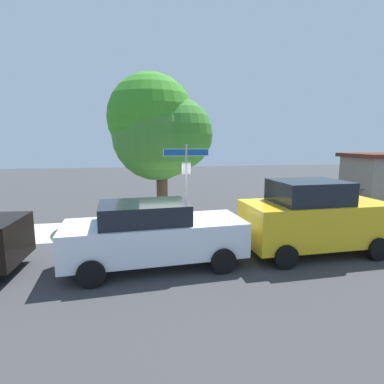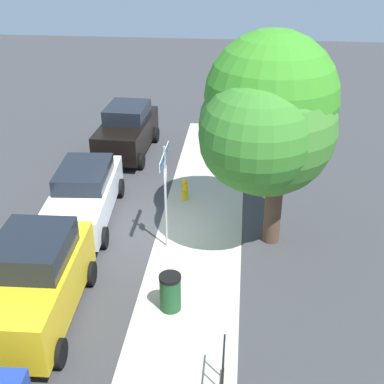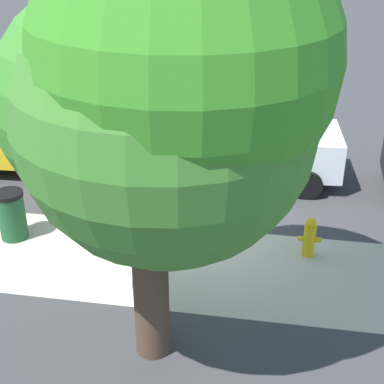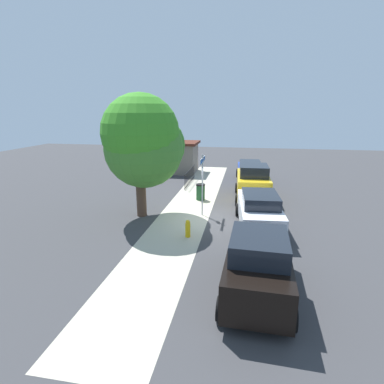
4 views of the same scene
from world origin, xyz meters
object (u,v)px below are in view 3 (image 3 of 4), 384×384
Objects in this scene: shade_tree at (160,93)px; car_yellow at (41,126)px; street_sign at (153,127)px; car_white at (239,143)px; trash_bin at (12,215)px; fire_hydrant at (309,237)px.

shade_tree is 7.24m from car_yellow.
car_white is (-1.32, -2.82, -1.38)m from street_sign.
car_yellow is 4.28× the size of trash_bin.
car_yellow is at bearing -78.40° from trash_bin.
trash_bin is at bearing 99.40° from car_yellow.
car_yellow is at bearing -37.81° from street_sign.
street_sign is 4.42m from car_yellow.
trash_bin is (-0.64, 3.11, -0.57)m from car_yellow.
shade_tree is at bearing 105.57° from street_sign.
trash_bin is at bearing 10.38° from street_sign.
car_white is (-0.57, -5.51, -2.91)m from shade_tree.
shade_tree is at bearing 147.66° from trash_bin.
car_yellow reaches higher than trash_bin.
shade_tree is 6.26m from car_white.
fire_hydrant is at bearing -176.95° from trash_bin.
street_sign is 0.76× the size of car_yellow.
shade_tree reaches higher than car_white.
street_sign is at bearing 60.65° from car_white.
shade_tree is 4.74m from fire_hydrant.
car_yellow reaches higher than fire_hydrant.
trash_bin is (2.72, 0.50, -1.77)m from street_sign.
car_white is 6.10× the size of fire_hydrant.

